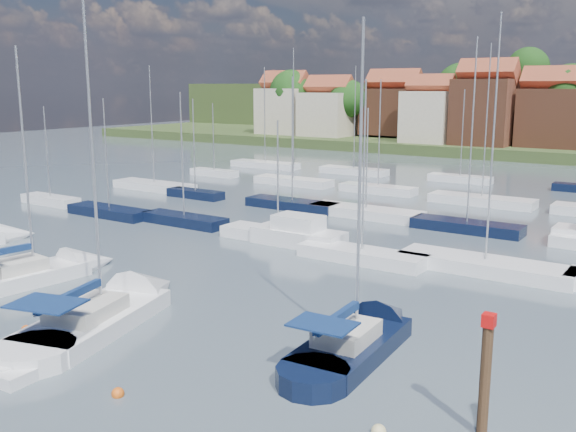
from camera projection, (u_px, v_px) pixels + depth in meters
The scene contains 10 objects.
ground at pixel (461, 210), 60.47m from camera, with size 260.00×260.00×0.00m, color #3E4C55.
sailboat_left at pixel (46, 273), 38.89m from camera, with size 4.12×11.20×14.90m.
sailboat_centre at pixel (117, 309), 32.54m from camera, with size 6.79×13.71×17.92m.
sailboat_navy at pixel (363, 338), 28.84m from camera, with size 3.57×11.25×15.40m.
tender at pixel (1, 372), 25.68m from camera, with size 3.14×1.60×0.66m.
timber_piling at pixel (484, 402), 21.20m from camera, with size 0.40×0.40×6.56m.
buoy_c at pixel (26, 332), 30.51m from camera, with size 0.46×0.46×0.46m, color #D85914.
buoy_d at pixel (118, 396), 24.19m from camera, with size 0.49×0.49×0.49m, color #D85914.
buoy_e at pixel (319, 326), 31.28m from camera, with size 0.50×0.50×0.50m, color #D85914.
marina_field at pixel (464, 216), 55.40m from camera, with size 79.62×41.41×15.93m.
Camera 1 is at (19.54, -18.39, 11.49)m, focal length 40.00 mm.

